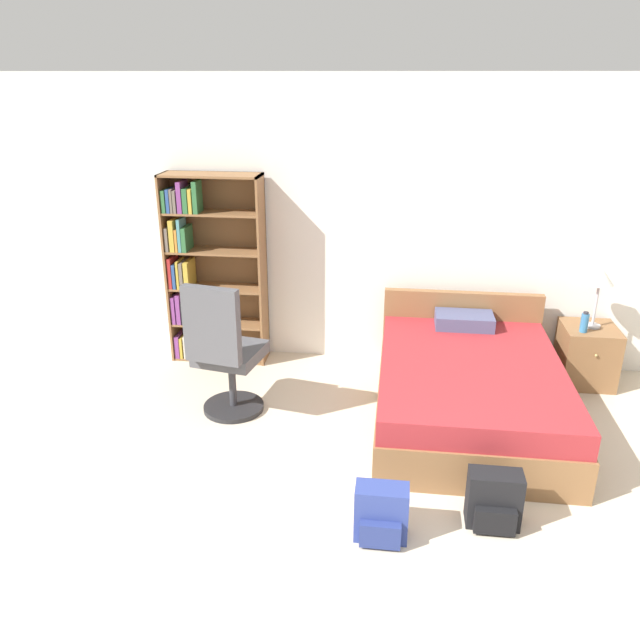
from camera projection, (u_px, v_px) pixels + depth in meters
ground_plane at (422, 632)px, 3.10m from camera, size 14.00×14.00×0.00m
wall_back at (423, 227)px, 5.59m from camera, size 9.00×0.06×2.60m
bookshelf at (204, 270)px, 5.80m from camera, size 0.90×0.30×1.77m
bed at (468, 387)px, 4.95m from camera, size 1.41×1.98×0.76m
office_chair at (224, 354)px, 4.86m from camera, size 0.56×0.64×1.15m
nightstand at (586, 355)px, 5.52m from camera, size 0.46×0.49×0.53m
table_lamp at (600, 279)px, 5.27m from camera, size 0.23×0.23×0.54m
water_bottle at (584, 322)px, 5.29m from camera, size 0.07×0.07×0.18m
backpack_black at (494, 501)px, 3.78m from camera, size 0.32×0.22×0.36m
backpack_blue at (381, 514)px, 3.67m from camera, size 0.32×0.22×0.35m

